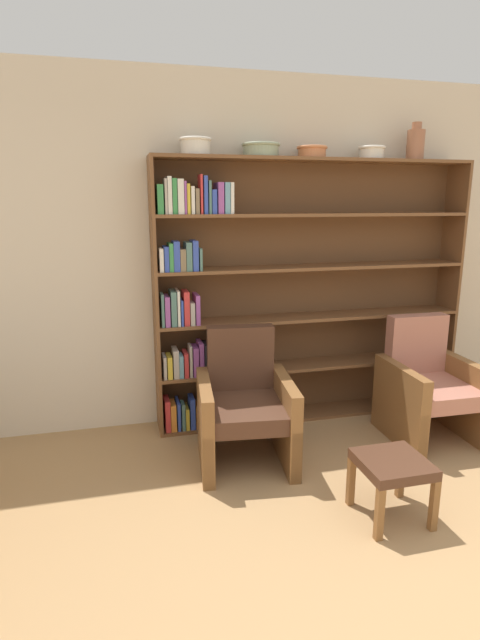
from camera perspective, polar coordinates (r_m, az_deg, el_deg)
The scene contains 10 objects.
wall_back at distance 4.17m, azimuth 4.16°, elevation 7.65°, with size 12.00×0.06×2.75m.
bookshelf at distance 4.06m, azimuth 5.02°, elevation 2.68°, with size 2.58×0.30×2.11m.
bowl_sage at distance 3.81m, azimuth -5.12°, elevation 19.25°, with size 0.24×0.24×0.12m.
bowl_slate at distance 3.92m, azimuth 2.40°, elevation 18.93°, with size 0.29×0.29×0.10m.
bowl_copper at distance 4.06m, azimuth 8.22°, elevation 18.55°, with size 0.24×0.24×0.09m.
bowl_olive at distance 4.27m, azimuth 14.81°, elevation 18.08°, with size 0.21×0.21×0.10m.
vase_tall at distance 4.47m, azimuth 19.42°, elevation 18.45°, with size 0.14×0.14×0.29m.
armchair_leather at distance 3.54m, azimuth 0.51°, elevation -9.80°, with size 0.72×0.75×0.92m.
armchair_cushioned at distance 4.14m, azimuth 20.80°, elevation -7.19°, with size 0.66×0.70×0.92m.
footstool at distance 3.09m, azimuth 17.03°, elevation -16.01°, with size 0.38×0.38×0.37m.
Camera 1 is at (-1.31, -1.28, 1.79)m, focal length 28.00 mm.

